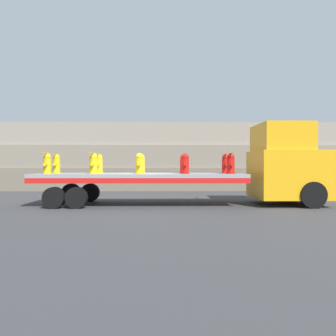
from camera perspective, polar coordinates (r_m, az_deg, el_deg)
ground_plane at (r=13.58m, az=-4.82°, el=-6.37°), size 120.00×120.00×0.00m
rock_cliff at (r=21.87m, az=-3.30°, el=1.94°), size 60.00×3.30×4.32m
truck_cab at (r=14.41m, az=20.27°, el=0.45°), size 2.78×2.74×3.31m
flatbed_trailer at (r=13.54m, az=-7.07°, el=-1.95°), size 8.42×2.62×1.28m
fire_hydrant_yellow_near_0 at (r=13.67m, az=-20.28°, el=0.67°), size 0.37×0.56×0.81m
fire_hydrant_yellow_far_0 at (r=14.72m, az=-18.84°, el=0.67°), size 0.37×0.56×0.81m
fire_hydrant_yellow_near_1 at (r=13.18m, az=-12.86°, el=0.70°), size 0.37×0.56×0.81m
fire_hydrant_yellow_far_1 at (r=14.26m, az=-11.93°, el=0.69°), size 0.37×0.56×0.81m
fire_hydrant_yellow_near_2 at (r=12.92m, az=-5.00°, el=0.72°), size 0.37×0.56×0.81m
fire_hydrant_yellow_far_2 at (r=14.03m, az=-4.67°, el=0.71°), size 0.37×0.56×0.81m
fire_hydrant_red_near_3 at (r=12.92m, az=3.01°, el=0.72°), size 0.37×0.56×0.81m
fire_hydrant_red_far_3 at (r=14.02m, az=2.71°, el=0.71°), size 0.37×0.56×0.81m
fire_hydrant_red_near_4 at (r=13.16m, az=10.88°, el=0.70°), size 0.37×0.56×0.81m
fire_hydrant_red_far_4 at (r=14.25m, az=9.97°, el=0.70°), size 0.37×0.56×0.81m
cargo_strap_rear at (r=14.20m, az=-19.54°, el=2.39°), size 0.05×2.72×0.01m
cargo_strap_middle at (r=13.73m, az=-12.38°, el=2.48°), size 0.05×2.72×0.01m
cargo_strap_front at (r=13.71m, az=10.41°, el=2.48°), size 0.05×2.72×0.01m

